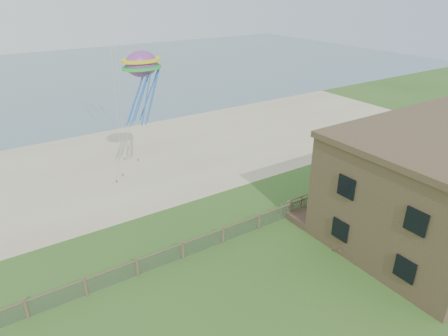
{
  "coord_description": "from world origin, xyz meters",
  "views": [
    {
      "loc": [
        -12.03,
        -12.45,
        15.71
      ],
      "look_at": [
        1.41,
        8.0,
        4.36
      ],
      "focal_mm": 32.0,
      "sensor_mm": 36.0,
      "label": 1
    }
  ],
  "objects": [
    {
      "name": "ocean",
      "position": [
        0.0,
        66.0,
        0.0
      ],
      "size": [
        160.0,
        68.0,
        0.02
      ],
      "primitive_type": "cube",
      "color": "slate",
      "rests_on": "ground"
    },
    {
      "name": "sand_beach",
      "position": [
        0.0,
        22.0,
        0.0
      ],
      "size": [
        72.0,
        20.0,
        0.02
      ],
      "primitive_type": "cube",
      "color": "tan",
      "rests_on": "ground"
    },
    {
      "name": "picnic_table",
      "position": [
        6.3,
        0.61,
        0.35
      ],
      "size": [
        2.01,
        1.82,
        0.69
      ],
      "primitive_type": null,
      "rotation": [
        0.0,
        0.0,
        0.43
      ],
      "color": "brown",
      "rests_on": "ground"
    },
    {
      "name": "motel_deck",
      "position": [
        13.0,
        5.0,
        0.25
      ],
      "size": [
        15.0,
        2.0,
        0.5
      ],
      "primitive_type": "cube",
      "color": "brown",
      "rests_on": "ground"
    },
    {
      "name": "motel",
      "position": [
        13.0,
        -1.0,
        3.5
      ],
      "size": [
        15.0,
        10.0,
        7.0
      ],
      "primitive_type": "cube",
      "color": "#473726",
      "rests_on": "ground"
    },
    {
      "name": "ground",
      "position": [
        0.0,
        0.0,
        0.0
      ],
      "size": [
        160.0,
        160.0,
        0.0
      ],
      "primitive_type": "plane",
      "color": "#30591E",
      "rests_on": "ground"
    },
    {
      "name": "octopus_kite",
      "position": [
        -0.88,
        15.45,
        8.84
      ],
      "size": [
        3.05,
        2.23,
        6.07
      ],
      "primitive_type": null,
      "rotation": [
        0.0,
        0.0,
        -0.05
      ],
      "color": "red"
    },
    {
      "name": "chainlink_fence",
      "position": [
        0.0,
        6.0,
        0.55
      ],
      "size": [
        36.2,
        0.2,
        1.25
      ],
      "primitive_type": null,
      "color": "brown",
      "rests_on": "ground"
    }
  ]
}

